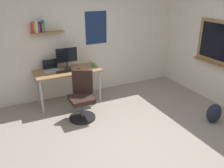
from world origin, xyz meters
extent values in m
plane|color=gray|center=(0.00, 0.00, 0.00)|extent=(5.20, 5.20, 0.00)
cube|color=silver|center=(0.00, 2.45, 1.30)|extent=(5.00, 0.10, 2.60)
cube|color=#997047|center=(-0.84, 2.30, 1.55)|extent=(0.68, 0.20, 0.02)
cube|color=navy|center=(0.29, 2.39, 1.55)|extent=(0.52, 0.01, 0.74)
cube|color=#C63833|center=(-1.13, 2.33, 1.67)|extent=(0.04, 0.14, 0.21)
cube|color=gold|center=(-1.09, 2.33, 1.66)|extent=(0.03, 0.14, 0.20)
cube|color=silver|center=(-1.05, 2.33, 1.68)|extent=(0.04, 0.14, 0.23)
cube|color=#7A3D99|center=(-1.01, 2.33, 1.65)|extent=(0.03, 0.14, 0.17)
cube|color=black|center=(-0.97, 2.33, 1.66)|extent=(0.03, 0.14, 0.20)
cube|color=orange|center=(-0.94, 2.33, 1.65)|extent=(0.02, 0.14, 0.18)
cube|color=teal|center=(-0.90, 2.33, 1.68)|extent=(0.04, 0.14, 0.24)
cube|color=#997047|center=(2.38, 0.72, 1.35)|extent=(0.04, 1.10, 0.90)
cube|color=black|center=(2.37, 0.72, 1.35)|extent=(0.01, 0.94, 0.76)
cube|color=#997047|center=(2.34, 0.72, 0.89)|extent=(0.12, 1.10, 0.03)
cube|color=#997047|center=(-0.55, 2.04, 0.74)|extent=(1.40, 0.65, 0.03)
cylinder|color=#B7B7BC|center=(-1.19, 1.78, 0.36)|extent=(0.04, 0.04, 0.72)
cylinder|color=#B7B7BC|center=(0.09, 1.78, 0.36)|extent=(0.04, 0.04, 0.72)
cylinder|color=#B7B7BC|center=(-1.19, 2.31, 0.36)|extent=(0.04, 0.04, 0.72)
cylinder|color=#B7B7BC|center=(0.09, 2.31, 0.36)|extent=(0.04, 0.04, 0.72)
cylinder|color=black|center=(-0.54, 1.21, 0.02)|extent=(0.52, 0.52, 0.04)
cylinder|color=#4C4C51|center=(-0.54, 1.21, 0.21)|extent=(0.05, 0.05, 0.34)
cube|color=black|center=(-0.54, 1.21, 0.42)|extent=(0.44, 0.44, 0.09)
cube|color=black|center=(-0.44, 1.38, 0.71)|extent=(0.38, 0.26, 0.48)
cube|color=#ADAFB5|center=(-0.87, 2.16, 0.76)|extent=(0.31, 0.21, 0.02)
cube|color=black|center=(-0.87, 2.26, 0.88)|extent=(0.31, 0.01, 0.21)
cylinder|color=#38383D|center=(-0.51, 2.16, 0.76)|extent=(0.17, 0.17, 0.01)
cylinder|color=#38383D|center=(-0.51, 2.16, 0.84)|extent=(0.03, 0.03, 0.14)
cube|color=black|center=(-0.51, 2.15, 1.06)|extent=(0.46, 0.02, 0.31)
cube|color=black|center=(-0.62, 1.96, 0.76)|extent=(0.37, 0.13, 0.02)
ellipsoid|color=#262628|center=(-0.34, 1.96, 0.77)|extent=(0.10, 0.06, 0.03)
cylinder|color=#338C4C|center=(0.05, 2.01, 0.80)|extent=(0.08, 0.08, 0.09)
ellipsoid|color=#1E2333|center=(1.69, -0.02, 0.19)|extent=(0.32, 0.22, 0.38)
camera|label=1|loc=(-1.82, -2.79, 2.46)|focal=38.42mm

